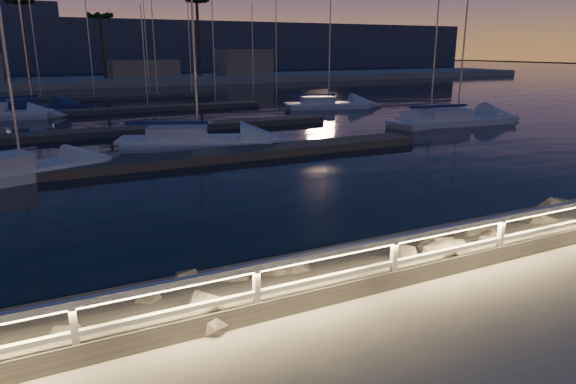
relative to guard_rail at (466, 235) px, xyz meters
name	(u,v)px	position (x,y,z in m)	size (l,w,h in m)	color
ground	(465,267)	(0.07, 0.00, -0.77)	(400.00, 400.00, 0.00)	#A19D92
harbor_water	(156,126)	(0.07, 31.22, -1.74)	(400.00, 440.00, 0.60)	black
guard_rail	(466,235)	(0.00, 0.00, 0.00)	(44.11, 0.12, 1.06)	white
riprap	(305,277)	(-3.09, 1.61, -1.01)	(31.96, 3.12, 1.43)	slate
floating_docks	(151,117)	(0.07, 32.50, -1.17)	(22.00, 36.00, 0.40)	#625851
far_shore	(89,79)	(-0.06, 74.05, -0.48)	(160.00, 14.00, 5.20)	#A19D92
palm_left	(20,5)	(-7.93, 72.00, 9.36)	(3.00, 3.00, 11.20)	#4D3624
palm_center	(100,18)	(2.07, 73.00, 8.01)	(3.00, 3.00, 9.70)	#4D3624
palm_right	(197,4)	(16.07, 72.00, 10.26)	(3.00, 3.00, 12.20)	#4D3624
sailboat_b	(17,170)	(-8.97, 15.91, -0.96)	(7.25, 4.08, 11.93)	silver
sailboat_c	(194,140)	(-0.37, 19.51, -0.93)	(8.78, 5.34, 14.47)	silver
sailboat_d	(455,118)	(18.96, 20.00, -0.94)	(9.05, 3.60, 14.90)	silver
sailboat_h	(428,120)	(17.02, 20.55, -0.98)	(7.86, 3.98, 12.81)	silver
sailboat_l	(326,104)	(15.89, 32.90, -0.97)	(8.21, 4.39, 13.37)	silver
sailboat_n	(30,108)	(-8.22, 41.04, -0.93)	(7.98, 5.13, 13.28)	navy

